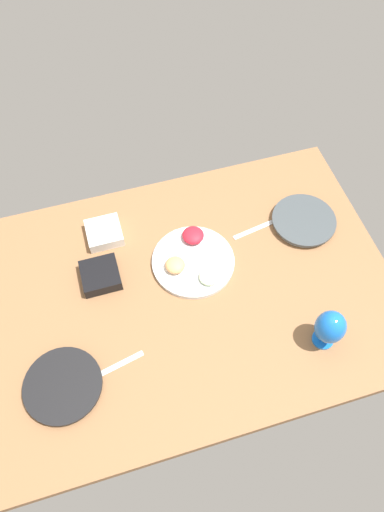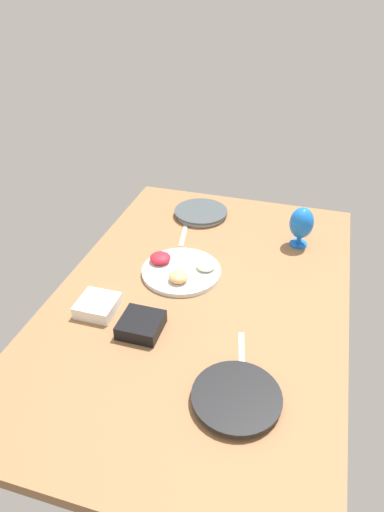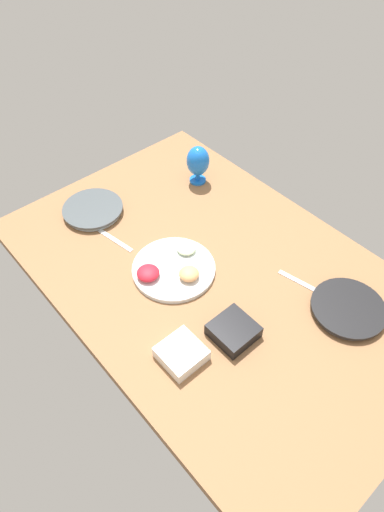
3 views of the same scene
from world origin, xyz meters
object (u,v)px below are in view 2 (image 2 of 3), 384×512
(square_bowl_black, at_px, (141,324))
(dinner_plate_right, at_px, (236,398))
(square_bowl_white, at_px, (98,305))
(dinner_plate_left, at_px, (201,213))
(fruit_platter, at_px, (180,270))
(hurricane_glass_blue, at_px, (301,224))

(square_bowl_black, bearing_deg, dinner_plate_right, 61.98)
(dinner_plate_right, height_order, square_bowl_white, square_bowl_white)
(dinner_plate_left, height_order, fruit_platter, fruit_platter)
(hurricane_glass_blue, xyz_separation_m, square_bowl_black, (0.67, -0.45, -0.08))
(dinner_plate_right, bearing_deg, square_bowl_white, -113.95)
(dinner_plate_left, relative_size, hurricane_glass_blue, 1.41)
(dinner_plate_left, bearing_deg, dinner_plate_right, 20.80)
(dinner_plate_right, distance_m, fruit_platter, 0.62)
(dinner_plate_left, xyz_separation_m, fruit_platter, (0.47, 0.05, 0.00))
(dinner_plate_left, relative_size, square_bowl_white, 1.92)
(dinner_plate_right, relative_size, hurricane_glass_blue, 1.43)
(square_bowl_black, bearing_deg, dinner_plate_left, -178.60)
(dinner_plate_right, distance_m, square_bowl_black, 0.41)
(dinner_plate_right, xyz_separation_m, square_bowl_black, (-0.19, -0.36, 0.01))
(fruit_platter, relative_size, hurricane_glass_blue, 1.74)
(square_bowl_white, bearing_deg, dinner_plate_left, 168.02)
(dinner_plate_right, bearing_deg, fruit_platter, -147.90)
(fruit_platter, bearing_deg, dinner_plate_left, -174.36)
(dinner_plate_right, xyz_separation_m, square_bowl_white, (-0.24, -0.54, 0.01))
(dinner_plate_left, relative_size, square_bowl_black, 1.85)
(dinner_plate_left, height_order, square_bowl_black, square_bowl_black)
(fruit_platter, bearing_deg, square_bowl_black, -4.46)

